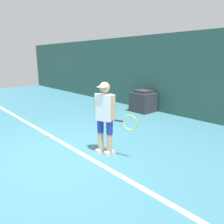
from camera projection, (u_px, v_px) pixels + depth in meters
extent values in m
plane|color=teal|center=(64.00, 155.00, 4.64)|extent=(24.00, 24.00, 0.00)
cube|color=#2D564C|center=(187.00, 76.00, 7.35)|extent=(24.00, 0.10, 2.85)
cube|color=white|center=(77.00, 151.00, 4.85)|extent=(21.60, 0.10, 0.01)
cylinder|color=tan|center=(101.00, 142.00, 4.75)|extent=(0.12, 0.12, 0.46)
cylinder|color=navy|center=(100.00, 126.00, 4.66)|extent=(0.14, 0.14, 0.28)
cube|color=white|center=(101.00, 151.00, 4.79)|extent=(0.10, 0.24, 0.08)
cylinder|color=tan|center=(110.00, 144.00, 4.65)|extent=(0.12, 0.12, 0.46)
cylinder|color=navy|center=(109.00, 128.00, 4.56)|extent=(0.14, 0.14, 0.28)
cube|color=white|center=(110.00, 153.00, 4.69)|extent=(0.10, 0.24, 0.08)
cube|color=white|center=(105.00, 107.00, 4.50)|extent=(0.39, 0.31, 0.55)
sphere|color=tan|center=(105.00, 87.00, 4.40)|extent=(0.22, 0.22, 0.22)
cube|color=white|center=(102.00, 87.00, 4.31)|extent=(0.21, 0.18, 0.02)
cylinder|color=tan|center=(97.00, 106.00, 4.59)|extent=(0.09, 0.09, 0.52)
cylinder|color=tan|center=(113.00, 108.00, 4.41)|extent=(0.09, 0.09, 0.52)
cylinder|color=black|center=(118.00, 121.00, 4.42)|extent=(0.22, 0.11, 0.03)
torus|color=yellow|center=(130.00, 123.00, 4.30)|extent=(0.31, 0.13, 0.32)
sphere|color=#D1E533|center=(48.00, 135.00, 5.75)|extent=(0.07, 0.07, 0.07)
cube|color=#333338|center=(143.00, 102.00, 8.35)|extent=(0.81, 0.76, 0.72)
cube|color=#333338|center=(143.00, 91.00, 8.25)|extent=(0.56, 0.53, 0.10)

